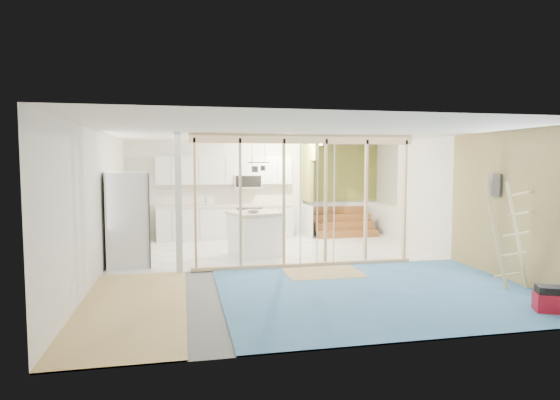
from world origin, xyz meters
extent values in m
cube|color=slate|center=(0.00, 0.00, 0.00)|extent=(7.00, 8.00, 0.01)
cube|color=white|center=(0.00, 0.00, 2.60)|extent=(7.00, 8.00, 0.01)
cube|color=silver|center=(0.00, 4.00, 1.30)|extent=(7.00, 0.01, 2.60)
cube|color=silver|center=(0.00, -4.00, 1.30)|extent=(7.00, 0.01, 2.60)
cube|color=silver|center=(-3.50, 0.00, 1.30)|extent=(0.01, 8.00, 2.60)
cube|color=silver|center=(3.50, 0.00, 1.30)|extent=(0.01, 8.00, 2.60)
cube|color=white|center=(0.00, 2.00, 0.01)|extent=(7.00, 4.00, 0.02)
cube|color=#4D80BC|center=(1.00, -2.00, 0.01)|extent=(5.00, 4.00, 0.02)
cube|color=#DDB471|center=(-2.75, -2.00, 0.01)|extent=(1.50, 4.00, 0.02)
cube|color=tan|center=(0.50, -0.60, 0.02)|extent=(1.40, 1.00, 0.01)
cube|color=beige|center=(0.30, 0.00, 2.50)|extent=(4.40, 0.09, 0.18)
cube|color=beige|center=(0.30, 0.00, 0.05)|extent=(4.40, 0.09, 0.06)
cube|color=silver|center=(-2.10, 0.00, 1.30)|extent=(0.12, 0.14, 2.60)
cube|color=beige|center=(-1.80, 0.00, 1.30)|extent=(0.04, 0.09, 2.40)
cube|color=beige|center=(-0.96, 0.00, 1.30)|extent=(0.04, 0.09, 2.40)
cube|color=beige|center=(-0.12, 0.00, 1.30)|extent=(0.04, 0.09, 2.40)
cube|color=beige|center=(0.72, 0.00, 1.30)|extent=(0.04, 0.09, 2.40)
cube|color=beige|center=(1.56, 0.00, 1.30)|extent=(0.04, 0.09, 2.40)
cube|color=beige|center=(2.40, 0.00, 1.30)|extent=(0.04, 0.09, 2.40)
cylinder|color=silver|center=(0.20, -0.03, 1.22)|extent=(0.02, 0.02, 2.35)
cylinder|color=silver|center=(0.90, 0.02, 1.22)|extent=(0.02, 0.02, 2.35)
cylinder|color=silver|center=(0.55, 0.00, 1.22)|extent=(0.02, 0.02, 2.35)
cube|color=silver|center=(-0.90, 3.70, 0.44)|extent=(3.60, 0.60, 0.88)
cube|color=beige|center=(-0.90, 3.70, 0.91)|extent=(3.66, 0.64, 0.05)
cube|color=silver|center=(-3.20, 2.60, 0.44)|extent=(0.60, 1.60, 0.88)
cube|color=beige|center=(-3.20, 2.60, 0.91)|extent=(0.64, 1.64, 0.05)
cube|color=silver|center=(-0.90, 3.82, 1.85)|extent=(3.60, 0.34, 0.75)
cube|color=silver|center=(-0.30, 3.78, 1.55)|extent=(0.72, 0.38, 0.36)
cube|color=black|center=(-0.30, 3.59, 1.55)|extent=(0.68, 0.02, 0.30)
cube|color=olive|center=(1.30, 3.55, 1.80)|extent=(0.10, 0.90, 1.60)
cube|color=silver|center=(1.30, 3.55, 0.45)|extent=(0.10, 0.90, 0.90)
cube|color=olive|center=(1.30, 2.85, 2.35)|extent=(0.10, 0.50, 0.50)
cube|color=olive|center=(2.40, 3.97, 1.75)|extent=(2.20, 0.04, 1.60)
cube|color=silver|center=(2.40, 3.97, 0.45)|extent=(2.20, 0.04, 0.90)
cube|color=brown|center=(2.35, 3.20, 0.10)|extent=(1.70, 0.26, 0.20)
cube|color=brown|center=(2.35, 3.46, 0.30)|extent=(1.70, 0.26, 0.20)
cube|color=brown|center=(2.35, 3.72, 0.50)|extent=(1.70, 0.26, 0.20)
cube|color=brown|center=(2.35, 3.98, 0.70)|extent=(1.70, 0.26, 0.20)
torus|color=black|center=(-0.30, 1.90, 2.05)|extent=(0.52, 0.52, 0.02)
cylinder|color=black|center=(-0.45, 1.90, 2.30)|extent=(0.01, 0.01, 0.50)
cylinder|color=black|center=(-0.15, 1.90, 2.30)|extent=(0.01, 0.01, 0.50)
cylinder|color=#393A3F|center=(-0.40, 1.80, 1.90)|extent=(0.14, 0.14, 0.14)
cylinder|color=#393A3F|center=(-0.18, 2.00, 1.92)|extent=(0.12, 0.12, 0.12)
cube|color=tan|center=(3.48, -2.00, 1.30)|extent=(0.02, 4.00, 2.60)
cube|color=#393A3F|center=(3.43, -1.40, 1.65)|extent=(0.04, 0.30, 0.40)
cylinder|color=#FFEABF|center=(1.40, 3.00, 2.54)|extent=(0.32, 0.32, 0.08)
cube|color=silver|center=(-3.10, 0.74, 0.93)|extent=(0.93, 0.90, 1.86)
cube|color=#393A3F|center=(-2.71, 0.74, 0.93)|extent=(0.14, 0.74, 1.83)
cube|color=white|center=(-0.50, 1.26, 0.45)|extent=(1.11, 1.11, 0.90)
cube|color=beige|center=(-0.50, 1.26, 0.95)|extent=(1.24, 1.24, 0.05)
imported|color=beige|center=(-0.54, 1.12, 1.01)|extent=(0.36, 0.36, 0.07)
imported|color=#ACB1C0|center=(-1.41, 3.71, 1.07)|extent=(0.13, 0.13, 0.27)
imported|color=silver|center=(-0.50, 3.73, 1.02)|extent=(0.10, 0.10, 0.18)
cube|color=maroon|center=(2.86, -3.40, 0.13)|extent=(0.47, 0.42, 0.27)
cube|color=black|center=(2.86, -3.40, 0.32)|extent=(0.42, 0.37, 0.10)
cube|color=#DBC686|center=(2.86, -2.24, 0.88)|extent=(0.40, 0.18, 1.73)
cube|color=#DBC686|center=(3.24, -2.24, 0.88)|extent=(0.40, 0.18, 1.73)
cube|color=#DBC686|center=(3.10, -2.24, 0.24)|extent=(0.40, 0.18, 0.11)
cube|color=#DBC686|center=(3.17, -2.24, 0.57)|extent=(0.40, 0.18, 0.11)
cube|color=#DBC686|center=(3.24, -2.24, 0.90)|extent=(0.40, 0.18, 0.11)
cube|color=#DBC686|center=(3.31, -2.24, 1.23)|extent=(0.40, 0.18, 0.11)
cube|color=#DBC686|center=(3.38, -2.24, 1.57)|extent=(0.40, 0.18, 0.11)
camera|label=1|loc=(-2.02, -8.75, 2.04)|focal=30.00mm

